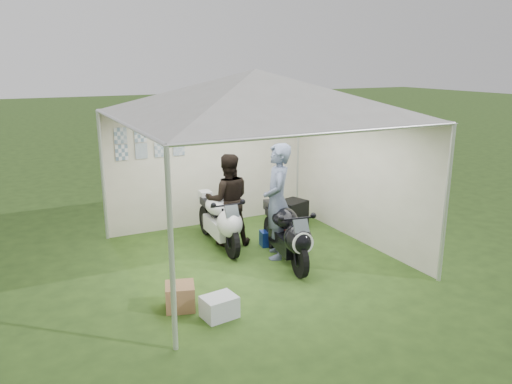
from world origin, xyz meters
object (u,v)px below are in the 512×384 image
equipment_box (292,214)px  crate_0 (219,307)px  motorcycle_white (220,219)px  crate_1 (180,297)px  paddock_stand (270,238)px  person_dark_jacket (228,200)px  motorcycle_black (287,233)px  person_blue_jacket (277,201)px  canopy_tent (255,98)px

equipment_box → crate_0: size_ratio=1.26×
motorcycle_white → crate_1: bearing=-123.5°
paddock_stand → crate_0: 2.61m
person_dark_jacket → equipment_box: (1.45, 0.28, -0.54)m
motorcycle_black → crate_0: size_ratio=4.34×
motorcycle_black → equipment_box: bearing=66.8°
crate_0 → crate_1: (-0.37, 0.44, 0.03)m
crate_1 → paddock_stand: bearing=35.0°
person_dark_jacket → crate_0: (-1.14, -2.33, -0.66)m
person_blue_jacket → person_dark_jacket: bearing=-125.5°
canopy_tent → paddock_stand: bearing=35.5°
person_blue_jacket → crate_1: (-1.98, -1.00, -0.77)m
canopy_tent → crate_0: canopy_tent is taller
motorcycle_white → paddock_stand: size_ratio=5.14×
equipment_box → crate_0: 3.68m
canopy_tent → motorcycle_black: 2.16m
paddock_stand → equipment_box: (0.83, 0.68, 0.13)m
canopy_tent → person_dark_jacket: bearing=101.4°
canopy_tent → crate_1: canopy_tent is taller
person_dark_jacket → crate_1: bearing=68.7°
motorcycle_black → equipment_box: (0.97, 1.50, -0.24)m
person_dark_jacket → paddock_stand: bearing=164.3°
canopy_tent → equipment_box: size_ratio=10.78×
person_blue_jacket → canopy_tent: bearing=-87.7°
person_dark_jacket → person_blue_jacket: bearing=135.6°
crate_1 → motorcycle_black: bearing=18.7°
canopy_tent → crate_0: bearing=-129.0°
equipment_box → crate_1: bearing=-143.8°
motorcycle_white → crate_1: 2.26m
person_blue_jacket → equipment_box: bearing=166.1°
motorcycle_white → crate_0: motorcycle_white is taller
canopy_tent → paddock_stand: size_ratio=16.06×
motorcycle_black → equipment_box: 1.80m
crate_1 → canopy_tent: bearing=34.8°
person_dark_jacket → motorcycle_black: bearing=128.8°
motorcycle_white → crate_1: size_ratio=4.91×
motorcycle_black → paddock_stand: (0.14, 0.82, -0.37)m
motorcycle_black → crate_1: (-1.99, -0.67, -0.33)m
person_dark_jacket → crate_0: person_dark_jacket is taller
canopy_tent → crate_1: 3.14m
person_blue_jacket → motorcycle_black: bearing=26.5°
equipment_box → motorcycle_white: bearing=-167.4°
person_dark_jacket → crate_1: size_ratio=4.34×
equipment_box → crate_1: (-2.96, -2.17, -0.10)m
person_dark_jacket → crate_0: bearing=81.2°
motorcycle_white → crate_0: size_ratio=4.35×
canopy_tent → crate_0: size_ratio=13.57×
motorcycle_black → crate_1: size_ratio=4.90×
motorcycle_white → person_blue_jacket: (0.66, -0.80, 0.44)m
canopy_tent → motorcycle_black: canopy_tent is taller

